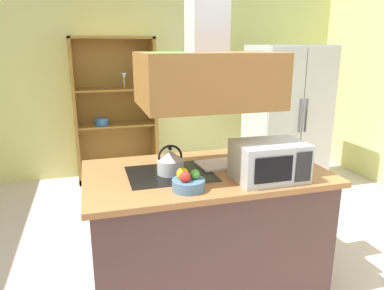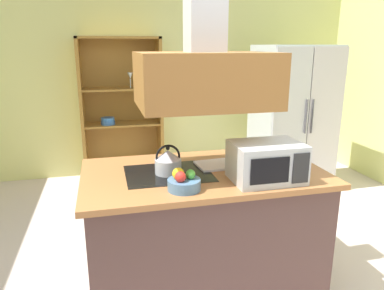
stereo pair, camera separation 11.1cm
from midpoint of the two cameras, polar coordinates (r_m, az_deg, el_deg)
wall_back at (r=5.19m, az=-6.61°, el=10.52°), size 6.00×0.12×2.70m
kitchen_island at (r=2.82m, az=2.89°, el=-12.64°), size 1.73×0.99×0.90m
range_hood at (r=2.50m, az=3.28°, el=13.22°), size 0.90×0.70×1.33m
refrigerator at (r=4.80m, az=16.08°, el=4.13°), size 0.90×0.77×1.79m
dish_cabinet at (r=5.01m, az=-10.32°, el=4.28°), size 1.06×0.40×1.89m
kettle at (r=2.56m, az=-2.53°, el=-2.62°), size 0.19×0.19×0.21m
cutting_board at (r=2.76m, az=5.48°, el=-3.07°), size 0.36×0.26×0.02m
microwave at (r=2.48m, az=12.86°, el=-2.60°), size 0.46×0.35×0.26m
fruit_bowl at (r=2.28m, az=0.05°, el=-5.86°), size 0.21×0.21×0.14m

